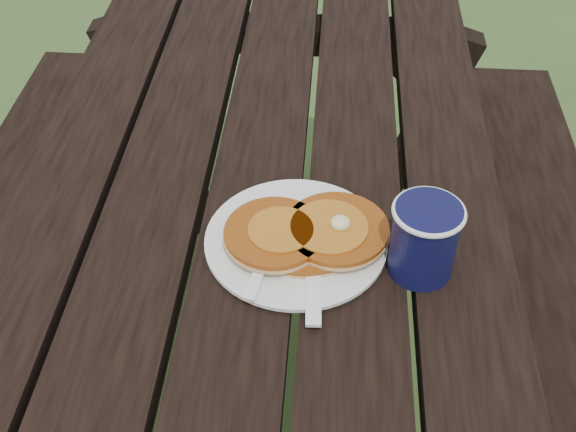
# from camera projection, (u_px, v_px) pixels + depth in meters

# --- Properties ---
(picnic_table) EXTENTS (1.36, 1.80, 0.75)m
(picnic_table) POSITION_uv_depth(u_px,v_px,m) (260.00, 353.00, 1.35)
(picnic_table) COLOR black
(picnic_table) RESTS_ON ground
(plate) EXTENTS (0.25, 0.25, 0.01)m
(plate) POSITION_uv_depth(u_px,v_px,m) (296.00, 242.00, 1.02)
(plate) COLOR white
(plate) RESTS_ON picnic_table
(pancake_stack) EXTENTS (0.23, 0.16, 0.04)m
(pancake_stack) POSITION_uv_depth(u_px,v_px,m) (308.00, 233.00, 1.00)
(pancake_stack) COLOR #9E4A11
(pancake_stack) RESTS_ON plate
(knife) EXTENTS (0.03, 0.18, 0.00)m
(knife) POSITION_uv_depth(u_px,v_px,m) (313.00, 273.00, 0.96)
(knife) COLOR white
(knife) RESTS_ON plate
(fork) EXTENTS (0.06, 0.16, 0.01)m
(fork) POSITION_uv_depth(u_px,v_px,m) (260.00, 269.00, 0.96)
(fork) COLOR white
(fork) RESTS_ON plate
(coffee_cup) EXTENTS (0.10, 0.10, 0.11)m
(coffee_cup) POSITION_uv_depth(u_px,v_px,m) (425.00, 236.00, 0.94)
(coffee_cup) COLOR #0D0E37
(coffee_cup) RESTS_ON picnic_table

